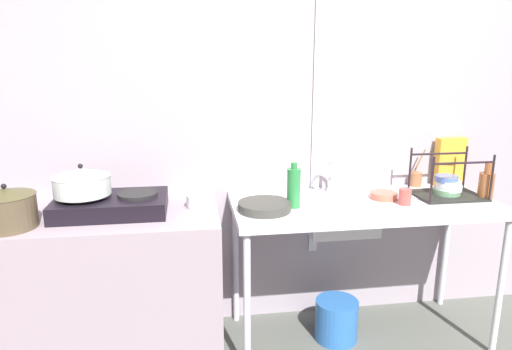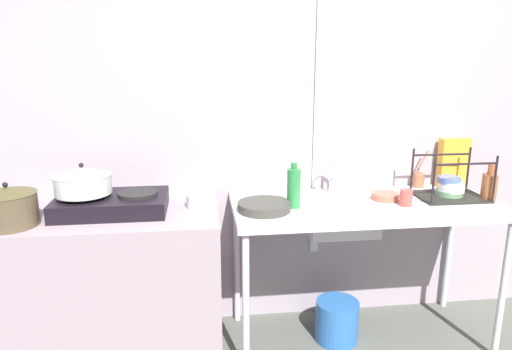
{
  "view_description": "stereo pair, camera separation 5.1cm",
  "coord_description": "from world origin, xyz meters",
  "px_view_note": "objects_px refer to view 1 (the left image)",
  "views": [
    {
      "loc": [
        -0.77,
        -1.09,
        1.57
      ],
      "look_at": [
        -0.43,
        1.19,
        0.99
      ],
      "focal_mm": 32.33,
      "sensor_mm": 36.0,
      "label": 1
    },
    {
      "loc": [
        -0.72,
        -1.1,
        1.57
      ],
      "look_at": [
        -0.43,
        1.19,
        0.99
      ],
      "focal_mm": 32.33,
      "sensor_mm": 36.0,
      "label": 2
    }
  ],
  "objects_px": {
    "utensil_jar": "(416,179)",
    "frying_pan": "(264,206)",
    "bottle_by_sink": "(294,187)",
    "cereal_box": "(450,162)",
    "stove": "(111,204)",
    "percolator": "(197,194)",
    "bottle_by_rack": "(486,184)",
    "cup_by_rack": "(405,197)",
    "pot_on_left_burner": "(82,182)",
    "small_bowl_on_drainboard": "(384,196)",
    "dish_rack": "(448,187)",
    "sink_basin": "(337,216)",
    "bucket_on_floor": "(336,320)",
    "pot_beside_stove": "(7,208)",
    "faucet": "(332,167)"
  },
  "relations": [
    {
      "from": "utensil_jar",
      "to": "frying_pan",
      "type": "bearing_deg",
      "value": -161.55
    },
    {
      "from": "bottle_by_sink",
      "to": "cereal_box",
      "type": "bearing_deg",
      "value": 15.94
    },
    {
      "from": "stove",
      "to": "cereal_box",
      "type": "height_order",
      "value": "cereal_box"
    },
    {
      "from": "percolator",
      "to": "bottle_by_rack",
      "type": "relative_size",
      "value": 0.74
    },
    {
      "from": "cup_by_rack",
      "to": "pot_on_left_burner",
      "type": "bearing_deg",
      "value": 177.06
    },
    {
      "from": "bottle_by_rack",
      "to": "cereal_box",
      "type": "bearing_deg",
      "value": 98.86
    },
    {
      "from": "frying_pan",
      "to": "small_bowl_on_drainboard",
      "type": "height_order",
      "value": "frying_pan"
    },
    {
      "from": "dish_rack",
      "to": "bottle_by_sink",
      "type": "distance_m",
      "value": 0.91
    },
    {
      "from": "bottle_by_sink",
      "to": "sink_basin",
      "type": "bearing_deg",
      "value": 7.87
    },
    {
      "from": "bottle_by_rack",
      "to": "bucket_on_floor",
      "type": "relative_size",
      "value": 0.83
    },
    {
      "from": "pot_beside_stove",
      "to": "small_bowl_on_drainboard",
      "type": "bearing_deg",
      "value": 5.53
    },
    {
      "from": "small_bowl_on_drainboard",
      "to": "cereal_box",
      "type": "bearing_deg",
      "value": 23.68
    },
    {
      "from": "utensil_jar",
      "to": "bucket_on_floor",
      "type": "bearing_deg",
      "value": -154.46
    },
    {
      "from": "cup_by_rack",
      "to": "bottle_by_rack",
      "type": "xyz_separation_m",
      "value": [
        0.49,
        0.04,
        0.04
      ]
    },
    {
      "from": "sink_basin",
      "to": "bucket_on_floor",
      "type": "xyz_separation_m",
      "value": [
        0.02,
        -0.01,
        -0.63
      ]
    },
    {
      "from": "frying_pan",
      "to": "bottle_by_rack",
      "type": "height_order",
      "value": "bottle_by_rack"
    },
    {
      "from": "small_bowl_on_drainboard",
      "to": "bottle_by_sink",
      "type": "bearing_deg",
      "value": -172.13
    },
    {
      "from": "pot_on_left_burner",
      "to": "cereal_box",
      "type": "xyz_separation_m",
      "value": [
        2.1,
        0.26,
        -0.02
      ]
    },
    {
      "from": "pot_on_left_burner",
      "to": "cup_by_rack",
      "type": "relative_size",
      "value": 3.18
    },
    {
      "from": "stove",
      "to": "sink_basin",
      "type": "xyz_separation_m",
      "value": [
        1.18,
        -0.0,
        -0.12
      ]
    },
    {
      "from": "dish_rack",
      "to": "pot_beside_stove",
      "type": "bearing_deg",
      "value": -175.54
    },
    {
      "from": "frying_pan",
      "to": "bucket_on_floor",
      "type": "xyz_separation_m",
      "value": [
        0.43,
        0.06,
        -0.72
      ]
    },
    {
      "from": "stove",
      "to": "sink_basin",
      "type": "bearing_deg",
      "value": -0.18
    },
    {
      "from": "cup_by_rack",
      "to": "small_bowl_on_drainboard",
      "type": "bearing_deg",
      "value": 118.11
    },
    {
      "from": "dish_rack",
      "to": "bottle_by_rack",
      "type": "distance_m",
      "value": 0.2
    },
    {
      "from": "stove",
      "to": "bucket_on_floor",
      "type": "xyz_separation_m",
      "value": [
        1.2,
        -0.01,
        -0.75
      ]
    },
    {
      "from": "percolator",
      "to": "faucet",
      "type": "xyz_separation_m",
      "value": [
        0.77,
        0.14,
        0.09
      ]
    },
    {
      "from": "cup_by_rack",
      "to": "utensil_jar",
      "type": "xyz_separation_m",
      "value": [
        0.24,
        0.34,
        0.0
      ]
    },
    {
      "from": "sink_basin",
      "to": "faucet",
      "type": "bearing_deg",
      "value": 84.93
    },
    {
      "from": "pot_on_left_burner",
      "to": "pot_beside_stove",
      "type": "relative_size",
      "value": 1.07
    },
    {
      "from": "small_bowl_on_drainboard",
      "to": "cereal_box",
      "type": "distance_m",
      "value": 0.57
    },
    {
      "from": "percolator",
      "to": "small_bowl_on_drainboard",
      "type": "bearing_deg",
      "value": 0.55
    },
    {
      "from": "percolator",
      "to": "utensil_jar",
      "type": "bearing_deg",
      "value": 9.85
    },
    {
      "from": "sink_basin",
      "to": "faucet",
      "type": "relative_size",
      "value": 1.53
    },
    {
      "from": "dish_rack",
      "to": "small_bowl_on_drainboard",
      "type": "xyz_separation_m",
      "value": [
        -0.37,
        0.01,
        -0.03
      ]
    },
    {
      "from": "faucet",
      "to": "bucket_on_floor",
      "type": "relative_size",
      "value": 0.97
    },
    {
      "from": "percolator",
      "to": "small_bowl_on_drainboard",
      "type": "relative_size",
      "value": 0.99
    },
    {
      "from": "faucet",
      "to": "dish_rack",
      "type": "height_order",
      "value": "dish_rack"
    },
    {
      "from": "pot_on_left_burner",
      "to": "dish_rack",
      "type": "distance_m",
      "value": 1.96
    },
    {
      "from": "bottle_by_sink",
      "to": "pot_on_left_burner",
      "type": "bearing_deg",
      "value": 177.89
    },
    {
      "from": "stove",
      "to": "frying_pan",
      "type": "relative_size",
      "value": 2.01
    },
    {
      "from": "faucet",
      "to": "cereal_box",
      "type": "bearing_deg",
      "value": 7.08
    },
    {
      "from": "bottle_by_rack",
      "to": "bucket_on_floor",
      "type": "xyz_separation_m",
      "value": [
        -0.81,
        0.03,
        -0.78
      ]
    },
    {
      "from": "bucket_on_floor",
      "to": "cereal_box",
      "type": "bearing_deg",
      "value": 19.32
    },
    {
      "from": "cereal_box",
      "to": "pot_on_left_burner",
      "type": "bearing_deg",
      "value": -176.72
    },
    {
      "from": "small_bowl_on_drainboard",
      "to": "utensil_jar",
      "type": "bearing_deg",
      "value": 36.36
    },
    {
      "from": "stove",
      "to": "dish_rack",
      "type": "xyz_separation_m",
      "value": [
        1.83,
        0.03,
        0.0
      ]
    },
    {
      "from": "cup_by_rack",
      "to": "bottle_by_sink",
      "type": "bearing_deg",
      "value": 175.57
    },
    {
      "from": "cup_by_rack",
      "to": "utensil_jar",
      "type": "bearing_deg",
      "value": 55.21
    },
    {
      "from": "faucet",
      "to": "bottle_by_rack",
      "type": "bearing_deg",
      "value": -14.0
    }
  ]
}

